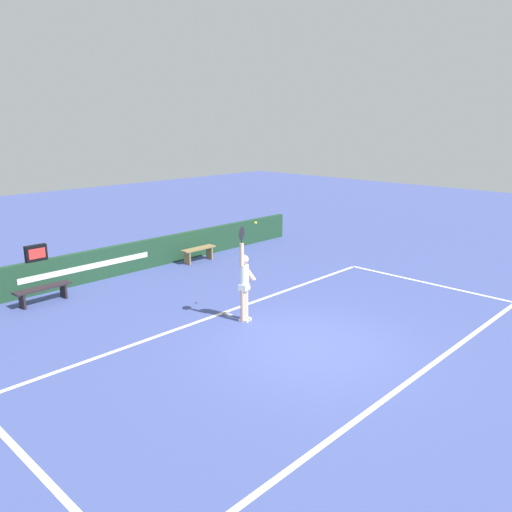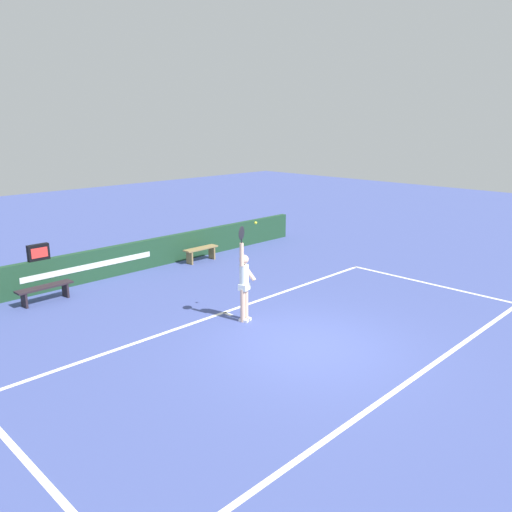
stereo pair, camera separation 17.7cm
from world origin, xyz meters
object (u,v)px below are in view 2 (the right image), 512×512
object	(u,v)px
tennis_player	(244,282)
tennis_ball	(256,223)
speed_display	(38,252)
courtside_bench_near	(45,290)
courtside_bench_far	(201,251)

from	to	relation	value
tennis_player	tennis_ball	distance (m)	1.50
speed_display	tennis_ball	world-z (taller)	tennis_ball
speed_display	tennis_player	world-z (taller)	tennis_player
tennis_ball	courtside_bench_near	distance (m)	6.37
tennis_player	courtside_bench_far	world-z (taller)	tennis_player
tennis_ball	courtside_bench_near	bearing A→B (deg)	123.12
speed_display	courtside_bench_near	xyz separation A→B (m)	(-0.28, -0.88, -0.87)
speed_display	tennis_player	xyz separation A→B (m)	(2.65, -5.85, -0.20)
speed_display	courtside_bench_far	bearing A→B (deg)	-6.64
courtside_bench_far	speed_display	bearing A→B (deg)	173.36
speed_display	courtside_bench_near	world-z (taller)	speed_display
speed_display	courtside_bench_far	distance (m)	5.62
tennis_ball	courtside_bench_far	size ratio (longest dim) A/B	0.05
speed_display	tennis_ball	xyz separation A→B (m)	(3.00, -5.91, 1.26)
speed_display	courtside_bench_far	xyz separation A→B (m)	(5.51, -0.64, -0.85)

